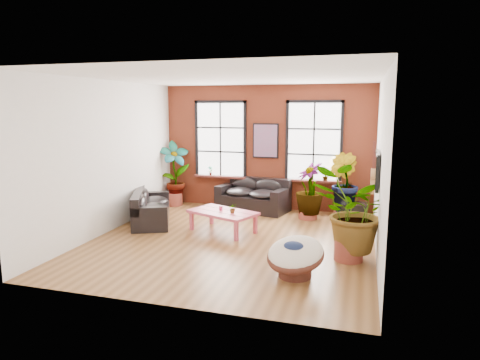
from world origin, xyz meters
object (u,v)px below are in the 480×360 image
(coffee_table, at_px, (223,214))
(sofa_back, at_px, (254,196))
(papasan_chair, at_px, (295,255))
(sofa_left, at_px, (149,208))

(coffee_table, bearing_deg, sofa_back, 108.02)
(sofa_back, bearing_deg, papasan_chair, -54.61)
(sofa_back, bearing_deg, sofa_left, -125.73)
(sofa_left, height_order, papasan_chair, sofa_left)
(sofa_left, xyz_separation_m, coffee_table, (2.06, -0.29, 0.07))
(sofa_back, xyz_separation_m, sofa_left, (-2.22, -1.98, -0.05))
(coffee_table, height_order, papasan_chair, papasan_chair)
(sofa_back, relative_size, coffee_table, 1.21)
(sofa_back, height_order, papasan_chair, sofa_back)
(sofa_left, distance_m, papasan_chair, 4.81)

